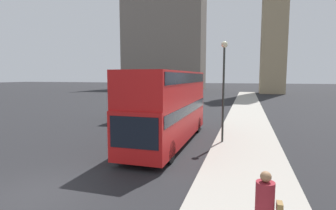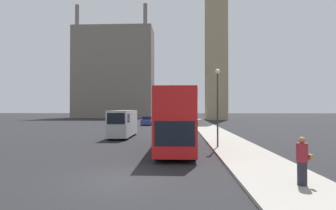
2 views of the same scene
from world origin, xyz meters
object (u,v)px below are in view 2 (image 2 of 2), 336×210
Objects in this scene: pedestrian at (302,161)px; red_double_decker_bus at (176,117)px; parked_sedan at (147,121)px; white_van at (123,123)px; street_lamp at (218,96)px; clock_tower at (216,10)px.

red_double_decker_bus is at bearing 118.32° from pedestrian.
red_double_decker_bus reaches higher than pedestrian.
pedestrian is at bearing -74.26° from parked_sedan.
red_double_decker_bus is 10.18m from pedestrian.
street_lamp reaches higher than white_van.
street_lamp reaches higher than parked_sedan.
street_lamp is at bearing 11.81° from red_double_decker_bus.
white_van is 3.44× the size of pedestrian.
clock_tower reaches higher than red_double_decker_bus.
pedestrian is 38.14m from parked_sedan.
clock_tower is at bearing 78.96° from red_double_decker_bus.
pedestrian is (-5.09, -59.54, -28.13)m from clock_tower.
parked_sedan is (-5.56, 27.81, -1.65)m from red_double_decker_bus.
clock_tower reaches higher than white_van.
clock_tower reaches higher than pedestrian.
white_van is at bearing 140.23° from street_lamp.
clock_tower is 9.24× the size of white_van.
clock_tower is at bearing 85.11° from pedestrian.
pedestrian is 0.41× the size of parked_sedan.
street_lamp is at bearing 100.28° from pedestrian.
street_lamp is (8.62, -7.18, 2.44)m from white_van.
clock_tower is 56.43m from street_lamp.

